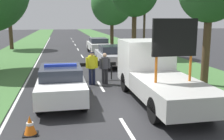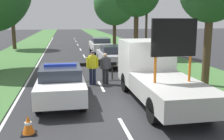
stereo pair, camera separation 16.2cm
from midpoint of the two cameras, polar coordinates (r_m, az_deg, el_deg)
The scene contains 18 objects.
ground_plane at distance 9.80m, azimuth 0.10°, elevation -8.47°, with size 160.00×160.00×0.00m, color #28282B.
lane_markings at distance 22.58m, azimuth -6.46°, elevation 2.59°, with size 7.55×55.25×0.01m.
grass_verge_left at distance 29.55m, azimuth -19.39°, elevation 4.03°, with size 4.44×120.00×0.03m.
grass_verge_right at distance 30.28m, azimuth 3.95°, elevation 4.78°, with size 4.44×120.00×0.03m.
police_car at distance 10.79m, azimuth -11.43°, elevation -2.65°, with size 1.80×4.59×1.54m.
work_truck at distance 10.98m, azimuth 8.87°, elevation -0.34°, with size 2.11×6.14×3.30m.
road_barrier at distance 14.21m, azimuth -4.31°, elevation 0.88°, with size 2.43×0.08×0.96m.
police_officer at distance 13.18m, azimuth -4.76°, elevation 1.08°, with size 0.61×0.39×1.69m.
pedestrian_civilian at distance 13.27m, azimuth -1.93°, elevation 0.87°, with size 0.57×0.37×1.60m.
traffic_cone_near_police at distance 15.24m, azimuth -13.00°, elevation -0.32°, with size 0.52×0.52×0.71m.
traffic_cone_centre_front at distance 14.61m, azimuth 3.42°, elevation -0.74°, with size 0.45×0.45×0.62m.
traffic_cone_near_truck at distance 8.02m, azimuth -18.00°, elevation -11.40°, with size 0.41×0.41×0.57m.
traffic_cone_behind_barrier at distance 14.89m, azimuth -15.55°, elevation -1.10°, with size 0.37×0.37×0.51m.
traffic_cone_lane_edge at distance 15.91m, azimuth 2.55°, elevation 0.22°, with size 0.44×0.44×0.61m.
queued_car_sedan_silver at distance 18.85m, azimuth -0.25°, elevation 3.28°, with size 1.93×4.58×1.43m.
queued_car_van_white at distance 25.81m, azimuth -3.18°, elevation 5.44°, with size 1.83×4.59×1.48m.
roadside_tree_far_left at distance 33.17m, azimuth -0.17°, elevation 14.29°, with size 5.13×5.13×7.90m.
utility_pole at distance 23.41m, azimuth 6.90°, elevation 12.34°, with size 1.20×0.20×7.48m.
Camera 1 is at (-1.89, -9.05, 3.26)m, focal length 42.00 mm.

